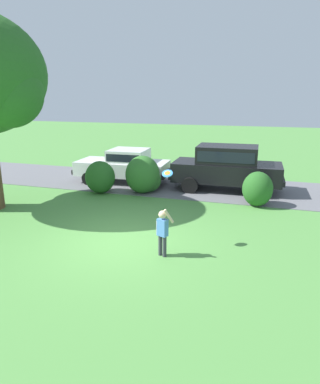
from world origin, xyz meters
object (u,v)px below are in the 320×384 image
at_px(frisbee, 167,173).
at_px(parked_sedan, 124,164).
at_px(parked_suv, 227,166).
at_px(child_thrower, 163,229).

bearing_deg(frisbee, parked_sedan, 121.77).
bearing_deg(parked_sedan, frisbee, -58.23).
height_order(parked_sedan, parked_suv, parked_suv).
relative_size(parked_suv, frisbee, 16.91).
height_order(child_thrower, frisbee, frisbee).
relative_size(parked_sedan, frisbee, 15.94).
distance_m(parked_suv, frisbee, 6.36).
xyz_separation_m(parked_suv, child_thrower, (-0.76, -6.91, -0.36)).
xyz_separation_m(parked_suv, frisbee, (-0.83, -6.24, 0.93)).
distance_m(parked_sedan, frisbee, 7.48).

